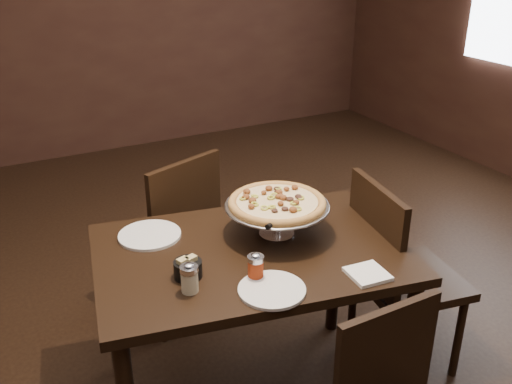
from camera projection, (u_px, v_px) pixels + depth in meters
name	position (u px, v px, depth m)	size (l,w,h in m)	color
room	(292.00, 81.00, 1.93)	(6.04, 7.04, 2.84)	black
dining_table	(251.00, 271.00, 2.25)	(1.31, 1.00, 0.74)	black
pizza_stand	(277.00, 203.00, 2.26)	(0.42, 0.42, 0.17)	silver
parmesan_shaker	(189.00, 278.00, 1.93)	(0.06, 0.06, 0.11)	beige
pepper_flake_shaker	(256.00, 267.00, 2.00)	(0.06, 0.06, 0.10)	maroon
packet_caddy	(188.00, 269.00, 2.02)	(0.10, 0.10, 0.08)	black
napkin_stack	(368.00, 274.00, 2.03)	(0.13, 0.13, 0.01)	white
plate_left	(150.00, 235.00, 2.30)	(0.25, 0.25, 0.01)	white
plate_near	(272.00, 290.00, 1.95)	(0.23, 0.23, 0.01)	white
serving_spatula	(276.00, 221.00, 2.12)	(0.17, 0.17, 0.03)	silver
chair_far	(172.00, 234.00, 2.82)	(0.55, 0.55, 0.91)	black
chair_side	(396.00, 270.00, 2.51)	(0.50, 0.50, 0.92)	black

